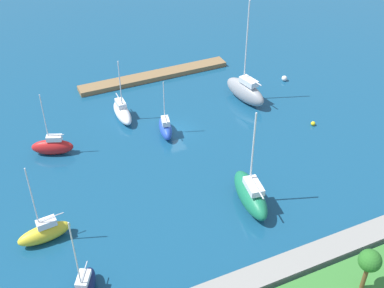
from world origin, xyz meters
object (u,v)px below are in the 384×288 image
(mooring_buoy_yellow, at_px, (313,123))
(mooring_buoy_white, at_px, (284,78))
(sailboat_green_inner_mooring, at_px, (251,194))
(sailboat_yellow_west_end, at_px, (44,232))
(sailboat_blue_mid_basin, at_px, (165,127))
(sailboat_white_off_beacon, at_px, (122,112))
(sailboat_gray_outer_mooring, at_px, (245,91))
(sailboat_red_by_breakwater, at_px, (53,146))
(pier_dock, at_px, (155,76))
(park_tree_midwest, at_px, (370,261))

(mooring_buoy_yellow, xyz_separation_m, mooring_buoy_white, (-3.34, -12.19, 0.12))
(sailboat_green_inner_mooring, bearing_deg, sailboat_yellow_west_end, 88.30)
(sailboat_blue_mid_basin, distance_m, sailboat_white_off_beacon, 7.19)
(sailboat_gray_outer_mooring, bearing_deg, sailboat_red_by_breakwater, 82.00)
(mooring_buoy_white, bearing_deg, sailboat_green_inner_mooring, 49.50)
(sailboat_blue_mid_basin, bearing_deg, mooring_buoy_white, -62.19)
(pier_dock, relative_size, sailboat_white_off_beacon, 2.72)
(sailboat_green_inner_mooring, bearing_deg, mooring_buoy_yellow, -48.51)
(sailboat_green_inner_mooring, xyz_separation_m, mooring_buoy_yellow, (-15.62, -10.00, -1.21))
(pier_dock, xyz_separation_m, park_tree_midwest, (-2.16, 45.96, 4.19))
(pier_dock, bearing_deg, mooring_buoy_yellow, 124.46)
(sailboat_red_by_breakwater, xyz_separation_m, mooring_buoy_white, (-36.66, -4.00, -0.72))
(sailboat_yellow_west_end, xyz_separation_m, mooring_buoy_white, (-40.37, -18.20, -0.64))
(sailboat_red_by_breakwater, xyz_separation_m, mooring_buoy_yellow, (-33.32, 8.19, -0.84))
(pier_dock, relative_size, sailboat_blue_mid_basin, 3.14)
(park_tree_midwest, xyz_separation_m, sailboat_green_inner_mooring, (3.04, -14.49, -3.05))
(park_tree_midwest, distance_m, sailboat_gray_outer_mooring, 34.88)
(sailboat_gray_outer_mooring, bearing_deg, sailboat_yellow_west_end, 105.35)
(park_tree_midwest, bearing_deg, mooring_buoy_white, -113.45)
(park_tree_midwest, xyz_separation_m, sailboat_white_off_beacon, (10.39, -36.83, -3.51))
(park_tree_midwest, height_order, sailboat_blue_mid_basin, sailboat_blue_mid_basin)
(sailboat_yellow_west_end, bearing_deg, sailboat_white_off_beacon, -132.31)
(mooring_buoy_white, bearing_deg, pier_dock, -27.18)
(sailboat_yellow_west_end, height_order, sailboat_gray_outer_mooring, sailboat_gray_outer_mooring)
(sailboat_gray_outer_mooring, xyz_separation_m, sailboat_white_off_beacon, (17.70, -2.85, -0.62))
(sailboat_gray_outer_mooring, height_order, mooring_buoy_white, sailboat_gray_outer_mooring)
(sailboat_blue_mid_basin, distance_m, sailboat_gray_outer_mooring, 14.10)
(sailboat_yellow_west_end, distance_m, sailboat_white_off_beacon, 23.13)
(sailboat_blue_mid_basin, xyz_separation_m, mooring_buoy_yellow, (-18.99, 6.34, -0.79))
(pier_dock, relative_size, sailboat_gray_outer_mooring, 1.62)
(pier_dock, relative_size, sailboat_green_inner_mooring, 2.07)
(sailboat_white_off_beacon, xyz_separation_m, mooring_buoy_white, (-26.30, 0.15, -0.63))
(pier_dock, bearing_deg, park_tree_midwest, 92.69)
(sailboat_blue_mid_basin, relative_size, sailboat_white_off_beacon, 0.86)
(sailboat_red_by_breakwater, xyz_separation_m, sailboat_white_off_beacon, (-10.36, -4.15, -0.09))
(pier_dock, bearing_deg, sailboat_gray_outer_mooring, 128.34)
(sailboat_gray_outer_mooring, distance_m, mooring_buoy_white, 9.10)
(sailboat_blue_mid_basin, height_order, sailboat_gray_outer_mooring, sailboat_gray_outer_mooring)
(sailboat_yellow_west_end, height_order, mooring_buoy_yellow, sailboat_yellow_west_end)
(mooring_buoy_yellow, bearing_deg, sailboat_green_inner_mooring, 32.64)
(park_tree_midwest, relative_size, sailboat_red_by_breakwater, 0.54)
(pier_dock, distance_m, sailboat_yellow_west_end, 35.40)
(pier_dock, relative_size, sailboat_red_by_breakwater, 2.83)
(sailboat_blue_mid_basin, xyz_separation_m, sailboat_white_off_beacon, (3.97, -6.00, -0.04))
(sailboat_blue_mid_basin, height_order, sailboat_red_by_breakwater, sailboat_red_by_breakwater)
(sailboat_red_by_breakwater, relative_size, mooring_buoy_yellow, 14.11)
(sailboat_red_by_breakwater, xyz_separation_m, sailboat_green_inner_mooring, (-17.70, 18.19, 0.37))
(sailboat_gray_outer_mooring, distance_m, sailboat_white_off_beacon, 17.94)
(sailboat_blue_mid_basin, relative_size, sailboat_yellow_west_end, 0.81)
(park_tree_midwest, relative_size, mooring_buoy_yellow, 7.62)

